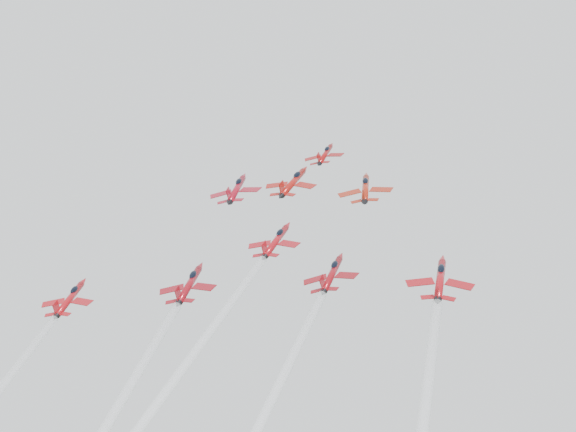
% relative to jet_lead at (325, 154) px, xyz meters
% --- Properties ---
extents(jet_lead, '(8.43, 10.35, 7.99)m').
position_rel_jet_lead_xyz_m(jet_lead, '(0.00, 0.00, 0.00)').
color(jet_lead, '#990E0F').
extents(jet_row2_left, '(10.41, 12.77, 9.86)m').
position_rel_jet_lead_xyz_m(jet_row2_left, '(-14.60, -11.44, -8.65)').
color(jet_row2_left, maroon).
extents(jet_row2_center, '(10.27, 12.60, 9.72)m').
position_rel_jet_lead_xyz_m(jet_row2_center, '(-3.65, -10.42, -7.88)').
color(jet_row2_center, '#A91510').
extents(jet_row2_right, '(9.88, 12.12, 9.35)m').
position_rel_jet_lead_xyz_m(jet_row2_right, '(11.15, -14.48, -10.96)').
color(jet_row2_right, '#A92210').
extents(jet_center, '(9.13, 79.96, 61.03)m').
position_rel_jet_lead_xyz_m(jet_center, '(-0.82, -64.56, -49.02)').
color(jet_center, '#AB1018').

